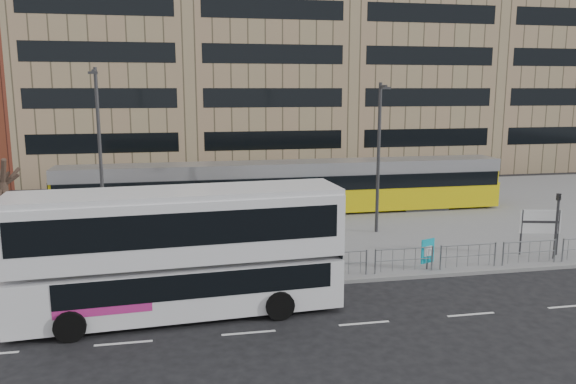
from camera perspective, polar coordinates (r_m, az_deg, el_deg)
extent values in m
plane|color=black|center=(23.12, -0.27, -9.68)|extent=(120.00, 120.00, 0.00)
cube|color=gray|center=(34.48, -4.01, -2.78)|extent=(64.00, 24.00, 0.15)
cube|color=gray|center=(23.14, -0.29, -9.46)|extent=(64.00, 0.25, 0.17)
cube|color=#94815F|center=(55.72, -17.64, 13.11)|extent=(14.00, 16.00, 22.00)
cube|color=#94815F|center=(56.05, -2.86, 14.58)|extent=(14.00, 16.00, 24.00)
cube|color=#94815F|center=(59.61, 10.94, 12.72)|extent=(14.00, 16.00, 21.00)
cube|color=#94815F|center=(66.13, 22.59, 12.75)|extent=(14.00, 16.00, 23.00)
cylinder|color=gray|center=(23.63, 4.30, -6.19)|extent=(32.00, 0.05, 0.05)
cylinder|color=gray|center=(23.78, 4.28, -7.34)|extent=(32.00, 0.04, 0.04)
cube|color=white|center=(19.72, 4.91, -13.37)|extent=(62.00, 0.12, 0.01)
cube|color=white|center=(20.51, -10.81, -9.33)|extent=(11.44, 3.31, 1.75)
cube|color=white|center=(19.89, -11.03, -3.47)|extent=(11.44, 3.31, 2.16)
cube|color=white|center=(19.65, -11.14, -0.27)|extent=(11.43, 3.20, 0.31)
cube|color=black|center=(20.41, -9.40, -8.16)|extent=(9.39, 3.22, 0.87)
cube|color=black|center=(19.84, -11.05, -2.89)|extent=(10.83, 3.31, 1.13)
cube|color=#BF267E|center=(20.55, -18.07, -9.79)|extent=(3.24, 2.83, 0.51)
cylinder|color=black|center=(19.95, -0.84, -11.46)|extent=(1.04, 0.37, 1.03)
cylinder|color=black|center=(22.34, -2.45, -9.02)|extent=(1.04, 0.37, 1.03)
cylinder|color=black|center=(19.62, -21.27, -12.59)|extent=(1.04, 0.37, 1.03)
cylinder|color=black|center=(22.05, -20.51, -9.97)|extent=(1.04, 0.37, 1.03)
cube|color=#D3BF0B|center=(35.55, -0.05, -0.67)|extent=(27.97, 2.73, 1.60)
cube|color=black|center=(35.35, -0.05, 1.08)|extent=(27.57, 2.77, 0.90)
cube|color=#A0A0A4|center=(35.23, -0.05, 2.44)|extent=(27.97, 2.52, 0.80)
cube|color=#D3BF0B|center=(40.19, 19.01, 1.00)|extent=(1.21, 2.25, 2.60)
cube|color=#D3BF0B|center=(35.40, -21.82, -0.40)|extent=(1.21, 2.25, 2.60)
cylinder|color=#2D2D30|center=(35.41, -0.05, 0.52)|extent=(2.39, 2.39, 3.00)
cube|color=#2D2D30|center=(38.42, 13.22, -1.17)|extent=(3.00, 2.52, 0.50)
cube|color=#2D2D30|center=(35.11, -14.61, -2.31)|extent=(3.00, 2.52, 0.50)
cylinder|color=#2D2D30|center=(28.93, 22.61, -3.79)|extent=(0.09, 0.09, 2.18)
cylinder|color=#2D2D30|center=(29.55, 25.72, -3.74)|extent=(0.09, 0.09, 2.18)
cube|color=white|center=(29.11, 24.26, -2.77)|extent=(1.86, 0.53, 1.14)
cylinder|color=#2D2D30|center=(25.55, 13.96, -6.81)|extent=(0.06, 0.06, 0.72)
cube|color=#0C9EB7|center=(25.42, 14.00, -5.83)|extent=(0.70, 0.29, 1.08)
cube|color=white|center=(25.39, 14.03, -5.85)|extent=(0.43, 0.16, 0.45)
imported|color=black|center=(25.94, 3.74, -5.24)|extent=(0.59, 0.69, 1.60)
cylinder|color=#2D2D30|center=(23.40, -19.39, -5.79)|extent=(0.12, 0.12, 3.00)
imported|color=#2D2D30|center=(23.13, -19.55, -3.17)|extent=(0.17, 0.20, 1.00)
cylinder|color=#2D2D30|center=(28.76, 25.60, -3.26)|extent=(0.12, 0.12, 3.00)
imported|color=#2D2D30|center=(28.54, 25.77, -1.11)|extent=(0.22, 0.24, 1.00)
cylinder|color=#2D2D30|center=(30.36, -18.53, 3.54)|extent=(0.18, 0.18, 8.87)
cylinder|color=#2D2D30|center=(29.79, -19.11, 11.55)|extent=(0.14, 0.90, 0.14)
cube|color=#2D2D30|center=(29.34, -19.21, 11.37)|extent=(0.45, 0.20, 0.12)
cylinder|color=#2D2D30|center=(30.80, 9.17, 3.35)|extent=(0.18, 0.18, 8.14)
cylinder|color=#2D2D30|center=(30.20, 9.65, 10.56)|extent=(0.14, 0.90, 0.14)
cube|color=#2D2D30|center=(29.78, 9.95, 10.36)|extent=(0.45, 0.20, 0.12)
cylinder|color=#2E2219|center=(27.59, -26.70, -3.01)|extent=(0.44, 0.44, 3.83)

